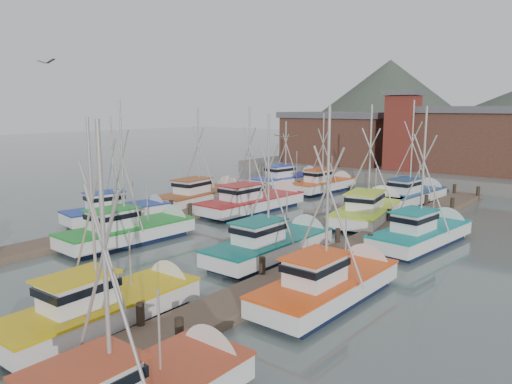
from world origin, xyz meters
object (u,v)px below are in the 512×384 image
Objects in this scene: lookout_tower at (402,130)px; boat_8 at (256,202)px; boat_1 at (113,306)px; boat_4 at (135,231)px; boat_12 at (326,184)px.

lookout_tower is 0.83× the size of boat_8.
boat_4 reaches higher than boat_1.
boat_1 is 0.91× the size of boat_4.
boat_4 reaches higher than boat_12.
boat_8 reaches higher than boat_12.
boat_8 is at bearing -84.50° from boat_12.
boat_4 is 11.84m from boat_8.
lookout_tower is at bearing 89.12° from boat_4.
boat_8 is at bearing 93.45° from boat_4.
boat_8 is at bearing 112.60° from boat_1.
lookout_tower is 0.93× the size of boat_4.
boat_12 is at bearing 93.89° from boat_4.
boat_12 is (-9.07, 30.71, -0.00)m from boat_1.
boat_4 is at bearing 136.55° from boat_1.
boat_4 is (-8.69, 7.80, 0.00)m from boat_1.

